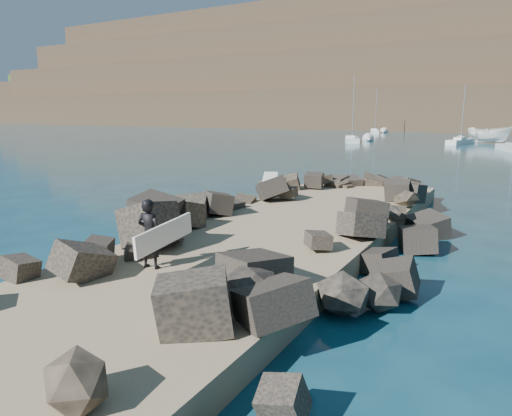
{
  "coord_description": "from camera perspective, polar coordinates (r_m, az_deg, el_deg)",
  "views": [
    {
      "loc": [
        6.28,
        -11.95,
        4.15
      ],
      "look_at": [
        0.0,
        -1.0,
        1.5
      ],
      "focal_mm": 32.0,
      "sensor_mm": 36.0,
      "label": 1
    }
  ],
  "objects": [
    {
      "name": "surfer_with_board",
      "position": [
        10.73,
        -12.91,
        -3.18
      ],
      "size": [
        0.87,
        2.03,
        1.64
      ],
      "color": "black",
      "rests_on": "jetty"
    },
    {
      "name": "sailboat_a",
      "position": [
        66.99,
        11.89,
        8.37
      ],
      "size": [
        4.32,
        7.87,
        9.29
      ],
      "color": "silver",
      "rests_on": "ground"
    },
    {
      "name": "sailboat_e",
      "position": [
        96.54,
        14.63,
        9.24
      ],
      "size": [
        3.46,
        7.49,
        8.81
      ],
      "color": "silver",
      "rests_on": "ground"
    },
    {
      "name": "boat_imported",
      "position": [
        70.75,
        27.1,
        8.16
      ],
      "size": [
        6.37,
        4.14,
        2.3
      ],
      "primitive_type": "imported",
      "rotation": [
        0.0,
        0.0,
        1.22
      ],
      "color": "white",
      "rests_on": "ground"
    },
    {
      "name": "jetty",
      "position": [
        12.38,
        -2.32,
        -6.27
      ],
      "size": [
        6.0,
        26.0,
        0.6
      ],
      "primitive_type": "cube",
      "color": "#8C7759",
      "rests_on": "ground"
    },
    {
      "name": "surfboard_resting",
      "position": [
        20.0,
        1.66,
        2.91
      ],
      "size": [
        1.59,
        2.54,
        0.08
      ],
      "primitive_type": "cube",
      "rotation": [
        0.0,
        0.0,
        0.42
      ],
      "color": "white",
      "rests_on": "riprap_left"
    },
    {
      "name": "riprap_right",
      "position": [
        11.58,
        11.37,
        -6.77
      ],
      "size": [
        2.6,
        22.0,
        1.0
      ],
      "primitive_type": "cube",
      "color": "black",
      "rests_on": "ground"
    },
    {
      "name": "ground",
      "position": [
        14.13,
        2.03,
        -5.24
      ],
      "size": [
        800.0,
        800.0,
        0.0
      ],
      "primitive_type": "plane",
      "color": "#0F384C",
      "rests_on": "ground"
    },
    {
      "name": "sailboat_b",
      "position": [
        66.89,
        24.19,
        7.58
      ],
      "size": [
        3.02,
        6.61,
        7.85
      ],
      "color": "silver",
      "rests_on": "ground"
    },
    {
      "name": "riprap_left",
      "position": [
        14.39,
        -11.1,
        -3.07
      ],
      "size": [
        2.6,
        22.0,
        1.0
      ],
      "primitive_type": "cube",
      "color": "black",
      "rests_on": "ground"
    }
  ]
}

